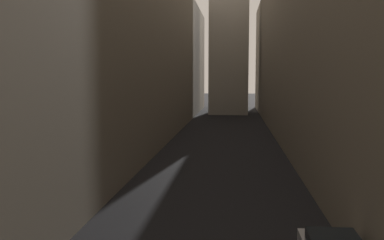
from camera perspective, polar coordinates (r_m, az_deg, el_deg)
ground_plane at (r=38.09m, az=3.88°, el=-4.26°), size 264.00×264.00×0.00m
building_block_left at (r=41.74m, az=-12.93°, el=9.65°), size 13.09×108.00×19.10m
building_block_right at (r=41.34m, az=22.58°, el=10.04°), size 14.85×108.00×20.04m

